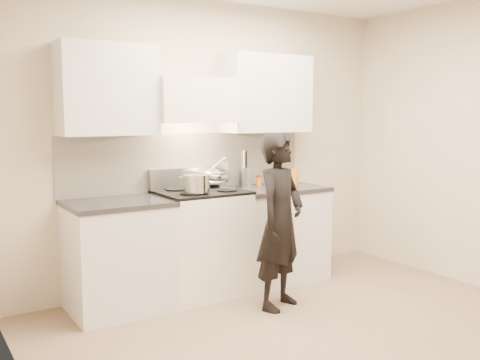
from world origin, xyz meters
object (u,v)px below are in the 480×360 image
at_px(wok, 212,176).
at_px(utensil_crock, 245,176).
at_px(person, 280,221).
at_px(counter_right, 275,233).
at_px(stove, 201,242).

distance_m(wok, utensil_crock, 0.40).
relative_size(wok, person, 0.29).
distance_m(counter_right, wok, 0.89).
height_order(wok, utensil_crock, utensil_crock).
xyz_separation_m(stove, person, (0.39, -0.67, 0.26)).
xyz_separation_m(counter_right, utensil_crock, (-0.25, 0.17, 0.57)).
bearing_deg(counter_right, person, -123.55).
bearing_deg(wok, counter_right, -11.04).
bearing_deg(wok, person, -75.69).
relative_size(stove, person, 0.65).
distance_m(counter_right, person, 0.85).
distance_m(stove, person, 0.82).
bearing_deg(stove, utensil_crock, 16.26).
bearing_deg(counter_right, stove, -180.00).
relative_size(stove, wok, 2.22).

